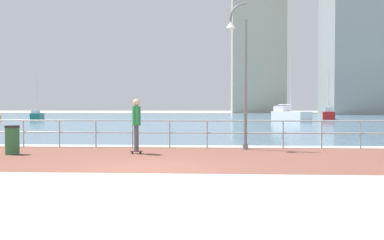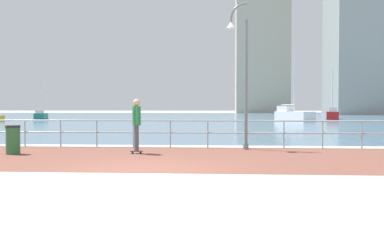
% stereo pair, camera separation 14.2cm
% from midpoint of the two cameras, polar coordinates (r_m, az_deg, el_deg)
% --- Properties ---
extents(ground, '(220.00, 220.00, 0.00)m').
position_cam_midpoint_polar(ground, '(50.50, 1.21, 0.03)').
color(ground, '#ADAAA5').
extents(brick_paving, '(28.00, 6.33, 0.01)m').
position_cam_midpoint_polar(brick_paving, '(13.26, -4.73, -4.85)').
color(brick_paving, brown).
rests_on(brick_paving, ground).
extents(harbor_water, '(180.00, 88.00, 0.00)m').
position_cam_midpoint_polar(harbor_water, '(61.25, 1.58, 0.34)').
color(harbor_water, slate).
rests_on(harbor_water, ground).
extents(waterfront_railing, '(25.25, 0.06, 1.03)m').
position_cam_midpoint_polar(waterfront_railing, '(16.33, -3.18, -1.11)').
color(waterfront_railing, '#9EADB7').
rests_on(waterfront_railing, ground).
extents(lamppost, '(0.81, 0.38, 5.20)m').
position_cam_midpoint_polar(lamppost, '(15.65, 6.16, 6.70)').
color(lamppost, slate).
rests_on(lamppost, ground).
extents(skateboarder, '(0.41, 0.55, 1.77)m').
position_cam_midpoint_polar(skateboarder, '(14.22, -7.57, -0.11)').
color(skateboarder, black).
rests_on(skateboarder, ground).
extents(trash_bin, '(0.46, 0.46, 0.93)m').
position_cam_midpoint_polar(trash_bin, '(15.09, -22.66, -2.40)').
color(trash_bin, '#2D6638').
rests_on(trash_bin, ground).
extents(sailboat_red, '(3.59, 4.96, 6.78)m').
position_cam_midpoint_polar(sailboat_red, '(45.85, 12.57, 0.62)').
color(sailboat_red, white).
rests_on(sailboat_red, ground).
extents(sailboat_white, '(2.20, 4.48, 6.03)m').
position_cam_midpoint_polar(sailboat_white, '(54.71, 17.31, 0.69)').
color(sailboat_white, '#B21E1E').
rests_on(sailboat_white, ground).
extents(sailboat_ivory, '(1.87, 3.65, 4.90)m').
position_cam_midpoint_polar(sailboat_ivory, '(54.00, -19.64, 0.54)').
color(sailboat_ivory, '#197266').
rests_on(sailboat_ivory, ground).
extents(tower_concrete, '(12.79, 11.25, 36.59)m').
position_cam_midpoint_polar(tower_concrete, '(111.37, 8.53, 9.98)').
color(tower_concrete, '#B2AD99').
rests_on(tower_concrete, ground).
extents(tower_brick, '(17.95, 13.39, 40.08)m').
position_cam_midpoint_polar(tower_brick, '(95.46, 22.42, 12.31)').
color(tower_brick, '#939993').
rests_on(tower_brick, ground).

